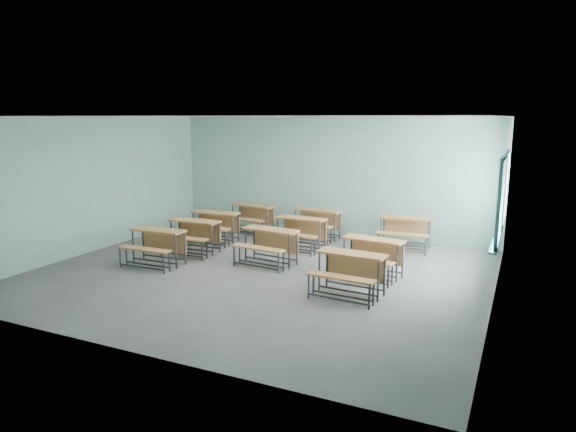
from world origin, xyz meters
name	(u,v)px	position (x,y,z in m)	size (l,w,h in m)	color
room	(264,197)	(0.08, 0.03, 1.60)	(9.04, 8.04, 3.24)	slate
desk_unit_r0c0	(155,242)	(-2.35, -0.45, 0.52)	(1.26, 0.86, 0.78)	#B37640
desk_unit_r0c2	(349,268)	(2.10, -0.55, 0.52)	(1.30, 0.92, 0.78)	#B37640
desk_unit_r1c0	(192,232)	(-2.21, 0.73, 0.52)	(1.26, 0.86, 0.78)	#B37640
desk_unit_r1c1	(268,241)	(-0.15, 0.64, 0.52)	(1.33, 0.97, 0.78)	#B37640
desk_unit_r1c2	(371,252)	(2.15, 0.69, 0.52)	(1.34, 0.98, 0.78)	#B37640
desk_unit_r2c0	(214,222)	(-2.35, 1.85, 0.52)	(1.30, 0.93, 0.78)	#B37640
desk_unit_r2c1	(299,228)	(-0.05, 2.10, 0.52)	(1.30, 0.93, 0.78)	#B37640
desk_unit_r3c0	(251,214)	(-2.02, 3.23, 0.52)	(1.31, 0.94, 0.78)	#B37640
desk_unit_r3c1	(316,220)	(-0.09, 3.29, 0.52)	(1.30, 0.91, 0.78)	#B37640
desk_unit_r3c2	(405,228)	(2.27, 3.24, 0.52)	(1.29, 0.90, 0.78)	#B37640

